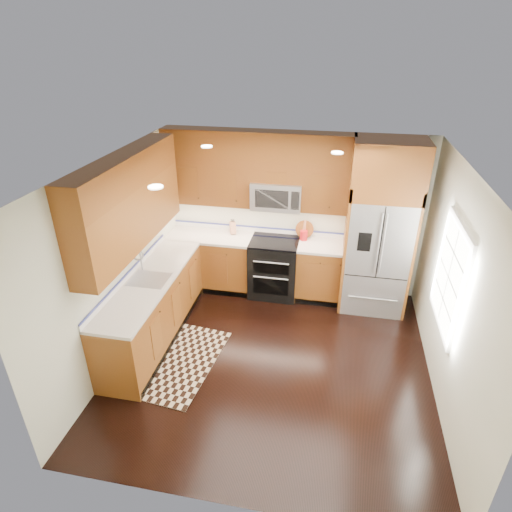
% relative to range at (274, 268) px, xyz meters
% --- Properties ---
extents(ground, '(4.00, 4.00, 0.00)m').
position_rel_range_xyz_m(ground, '(0.25, -1.67, -0.47)').
color(ground, black).
rests_on(ground, ground).
extents(wall_back, '(4.00, 0.02, 2.60)m').
position_rel_range_xyz_m(wall_back, '(0.25, 0.33, 0.83)').
color(wall_back, silver).
rests_on(wall_back, ground).
extents(wall_left, '(0.02, 4.00, 2.60)m').
position_rel_range_xyz_m(wall_left, '(-1.75, -1.67, 0.83)').
color(wall_left, silver).
rests_on(wall_left, ground).
extents(wall_right, '(0.02, 4.00, 2.60)m').
position_rel_range_xyz_m(wall_right, '(2.25, -1.67, 0.83)').
color(wall_right, silver).
rests_on(wall_right, ground).
extents(window, '(0.04, 1.10, 1.30)m').
position_rel_range_xyz_m(window, '(2.23, -1.47, 0.93)').
color(window, white).
rests_on(window, ground).
extents(base_cabinets, '(2.85, 3.00, 0.90)m').
position_rel_range_xyz_m(base_cabinets, '(-0.98, -0.77, -0.02)').
color(base_cabinets, brown).
rests_on(base_cabinets, ground).
extents(countertop, '(2.86, 3.01, 0.04)m').
position_rel_range_xyz_m(countertop, '(-0.84, -0.65, 0.45)').
color(countertop, silver).
rests_on(countertop, base_cabinets).
extents(upper_cabinets, '(2.85, 3.00, 1.15)m').
position_rel_range_xyz_m(upper_cabinets, '(-0.90, -0.58, 1.56)').
color(upper_cabinets, brown).
rests_on(upper_cabinets, ground).
extents(range, '(0.76, 0.67, 0.95)m').
position_rel_range_xyz_m(range, '(0.00, 0.00, 0.00)').
color(range, black).
rests_on(range, ground).
extents(microwave, '(0.76, 0.40, 0.42)m').
position_rel_range_xyz_m(microwave, '(-0.00, 0.13, 1.19)').
color(microwave, '#B2B2B7').
rests_on(microwave, ground).
extents(refrigerator, '(0.98, 0.75, 2.60)m').
position_rel_range_xyz_m(refrigerator, '(1.55, -0.04, 0.83)').
color(refrigerator, '#B2B2B7').
rests_on(refrigerator, ground).
extents(sink_faucet, '(0.54, 0.44, 0.37)m').
position_rel_range_xyz_m(sink_faucet, '(-1.48, -1.44, 0.52)').
color(sink_faucet, '#B2B2B7').
rests_on(sink_faucet, countertop).
extents(rug, '(1.07, 1.60, 0.01)m').
position_rel_range_xyz_m(rug, '(-0.95, -1.91, -0.46)').
color(rug, black).
rests_on(rug, ground).
extents(knife_block, '(0.13, 0.15, 0.25)m').
position_rel_range_xyz_m(knife_block, '(-0.72, 0.18, 0.57)').
color(knife_block, tan).
rests_on(knife_block, countertop).
extents(utensil_crock, '(0.13, 0.13, 0.33)m').
position_rel_range_xyz_m(utensil_crock, '(0.44, 0.15, 0.59)').
color(utensil_crock, '#AC1519').
rests_on(utensil_crock, countertop).
extents(cutting_board, '(0.31, 0.31, 0.02)m').
position_rel_range_xyz_m(cutting_board, '(0.44, 0.25, 0.48)').
color(cutting_board, brown).
rests_on(cutting_board, countertop).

